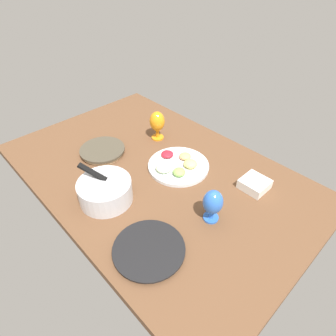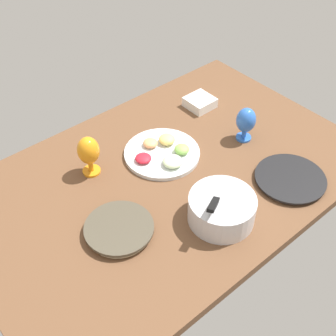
{
  "view_description": "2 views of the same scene",
  "coord_description": "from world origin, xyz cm",
  "px_view_note": "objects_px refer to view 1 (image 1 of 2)",
  "views": [
    {
      "loc": [
        -86.25,
        72.79,
        94.09
      ],
      "look_at": [
        -6.71,
        -2.89,
        4.19
      ],
      "focal_mm": 30.36,
      "sensor_mm": 36.0,
      "label": 1
    },
    {
      "loc": [
        83.4,
        97.77,
        124.89
      ],
      "look_at": [
        -0.04,
        0.22,
        4.19
      ],
      "focal_mm": 47.82,
      "sensor_mm": 36.0,
      "label": 2
    }
  ],
  "objects_px": {
    "dinner_plate_left": "(149,250)",
    "hurricane_glass_blue": "(213,203)",
    "dinner_plate_right": "(103,151)",
    "mixing_bowl": "(105,190)",
    "fruit_platter": "(178,165)",
    "square_bowl_white": "(255,184)",
    "hurricane_glass_orange": "(157,122)"
  },
  "relations": [
    {
      "from": "dinner_plate_left",
      "to": "hurricane_glass_blue",
      "type": "distance_m",
      "value": 0.32
    },
    {
      "from": "dinner_plate_right",
      "to": "mixing_bowl",
      "type": "bearing_deg",
      "value": 149.34
    },
    {
      "from": "dinner_plate_left",
      "to": "dinner_plate_right",
      "type": "relative_size",
      "value": 1.13
    },
    {
      "from": "fruit_platter",
      "to": "square_bowl_white",
      "type": "height_order",
      "value": "fruit_platter"
    },
    {
      "from": "hurricane_glass_blue",
      "to": "hurricane_glass_orange",
      "type": "distance_m",
      "value": 0.67
    },
    {
      "from": "mixing_bowl",
      "to": "hurricane_glass_blue",
      "type": "relative_size",
      "value": 1.55
    },
    {
      "from": "hurricane_glass_orange",
      "to": "square_bowl_white",
      "type": "relative_size",
      "value": 1.43
    },
    {
      "from": "square_bowl_white",
      "to": "fruit_platter",
      "type": "bearing_deg",
      "value": 23.45
    },
    {
      "from": "hurricane_glass_blue",
      "to": "hurricane_glass_orange",
      "type": "height_order",
      "value": "hurricane_glass_orange"
    },
    {
      "from": "dinner_plate_right",
      "to": "hurricane_glass_orange",
      "type": "xyz_separation_m",
      "value": [
        -0.1,
        -0.32,
        0.09
      ]
    },
    {
      "from": "dinner_plate_left",
      "to": "dinner_plate_right",
      "type": "height_order",
      "value": "dinner_plate_right"
    },
    {
      "from": "dinner_plate_right",
      "to": "mixing_bowl",
      "type": "relative_size",
      "value": 1.01
    },
    {
      "from": "dinner_plate_right",
      "to": "hurricane_glass_blue",
      "type": "bearing_deg",
      "value": -174.48
    },
    {
      "from": "hurricane_glass_orange",
      "to": "square_bowl_white",
      "type": "distance_m",
      "value": 0.65
    },
    {
      "from": "dinner_plate_left",
      "to": "hurricane_glass_blue",
      "type": "xyz_separation_m",
      "value": [
        -0.06,
        -0.3,
        0.08
      ]
    },
    {
      "from": "fruit_platter",
      "to": "square_bowl_white",
      "type": "xyz_separation_m",
      "value": [
        -0.36,
        -0.16,
        0.01
      ]
    },
    {
      "from": "dinner_plate_right",
      "to": "fruit_platter",
      "type": "bearing_deg",
      "value": -150.8
    },
    {
      "from": "fruit_platter",
      "to": "hurricane_glass_orange",
      "type": "height_order",
      "value": "hurricane_glass_orange"
    },
    {
      "from": "dinner_plate_right",
      "to": "square_bowl_white",
      "type": "relative_size",
      "value": 2.04
    },
    {
      "from": "mixing_bowl",
      "to": "hurricane_glass_blue",
      "type": "bearing_deg",
      "value": -147.4
    },
    {
      "from": "dinner_plate_left",
      "to": "dinner_plate_right",
      "type": "distance_m",
      "value": 0.7
    },
    {
      "from": "dinner_plate_left",
      "to": "dinner_plate_right",
      "type": "xyz_separation_m",
      "value": [
        0.66,
        -0.23,
        0.01
      ]
    },
    {
      "from": "hurricane_glass_orange",
      "to": "square_bowl_white",
      "type": "xyz_separation_m",
      "value": [
        -0.64,
        -0.04,
        -0.08
      ]
    },
    {
      "from": "fruit_platter",
      "to": "hurricane_glass_blue",
      "type": "distance_m",
      "value": 0.38
    },
    {
      "from": "hurricane_glass_orange",
      "to": "square_bowl_white",
      "type": "bearing_deg",
      "value": -176.01
    },
    {
      "from": "mixing_bowl",
      "to": "fruit_platter",
      "type": "relative_size",
      "value": 0.77
    },
    {
      "from": "mixing_bowl",
      "to": "hurricane_glass_orange",
      "type": "bearing_deg",
      "value": -66.72
    },
    {
      "from": "dinner_plate_right",
      "to": "square_bowl_white",
      "type": "bearing_deg",
      "value": -153.53
    },
    {
      "from": "dinner_plate_right",
      "to": "hurricane_glass_blue",
      "type": "xyz_separation_m",
      "value": [
        -0.72,
        -0.07,
        0.08
      ]
    },
    {
      "from": "mixing_bowl",
      "to": "square_bowl_white",
      "type": "relative_size",
      "value": 2.01
    },
    {
      "from": "dinner_plate_left",
      "to": "fruit_platter",
      "type": "xyz_separation_m",
      "value": [
        0.28,
        -0.44,
        0.01
      ]
    },
    {
      "from": "dinner_plate_right",
      "to": "hurricane_glass_orange",
      "type": "height_order",
      "value": "hurricane_glass_orange"
    }
  ]
}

